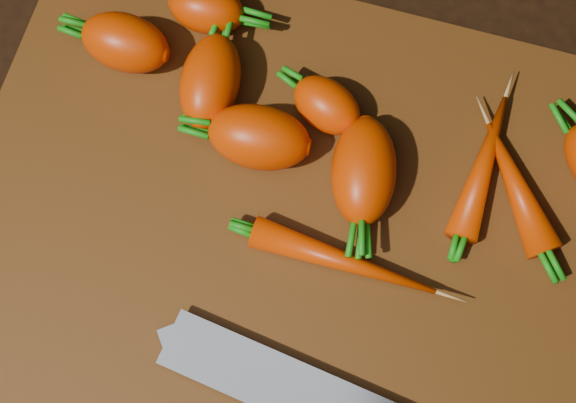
# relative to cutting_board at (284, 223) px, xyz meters

# --- Properties ---
(ground) EXTENTS (2.00, 2.00, 0.01)m
(ground) POSITION_rel_cutting_board_xyz_m (0.00, 0.00, -0.01)
(ground) COLOR black
(cutting_board) EXTENTS (0.50, 0.40, 0.01)m
(cutting_board) POSITION_rel_cutting_board_xyz_m (0.00, 0.00, 0.00)
(cutting_board) COLOR brown
(cutting_board) RESTS_ON ground
(carrot_1) EXTENTS (0.07, 0.06, 0.04)m
(carrot_1) POSITION_rel_cutting_board_xyz_m (0.01, 0.09, 0.03)
(carrot_1) COLOR #D53601
(carrot_1) RESTS_ON cutting_board
(carrot_2) EXTENTS (0.06, 0.09, 0.05)m
(carrot_2) POSITION_rel_cutting_board_xyz_m (0.05, 0.05, 0.03)
(carrot_2) COLOR #D53601
(carrot_2) RESTS_ON cutting_board
(carrot_3) EXTENTS (0.05, 0.08, 0.05)m
(carrot_3) POSITION_rel_cutting_board_xyz_m (-0.08, 0.09, 0.03)
(carrot_3) COLOR #D53601
(carrot_3) RESTS_ON cutting_board
(carrot_4) EXTENTS (0.08, 0.05, 0.05)m
(carrot_4) POSITION_rel_cutting_board_xyz_m (-0.03, 0.05, 0.03)
(carrot_4) COLOR #D53601
(carrot_4) RESTS_ON cutting_board
(carrot_5) EXTENTS (0.06, 0.04, 0.04)m
(carrot_5) POSITION_rel_cutting_board_xyz_m (-0.11, 0.15, 0.03)
(carrot_5) COLOR #D53601
(carrot_5) RESTS_ON cutting_board
(carrot_7) EXTENTS (0.03, 0.12, 0.03)m
(carrot_7) POSITION_rel_cutting_board_xyz_m (0.14, 0.08, 0.02)
(carrot_7) COLOR #D53601
(carrot_7) RESTS_ON cutting_board
(carrot_8) EXTENTS (0.14, 0.03, 0.02)m
(carrot_8) POSITION_rel_cutting_board_xyz_m (0.05, -0.02, 0.02)
(carrot_8) COLOR #D53601
(carrot_8) RESTS_ON cutting_board
(carrot_9) EXTENTS (0.08, 0.10, 0.03)m
(carrot_9) POSITION_rel_cutting_board_xyz_m (0.16, 0.07, 0.02)
(carrot_9) COLOR #D53601
(carrot_9) RESTS_ON cutting_board
(carrot_10) EXTENTS (0.07, 0.05, 0.05)m
(carrot_10) POSITION_rel_cutting_board_xyz_m (-0.16, 0.10, 0.03)
(carrot_10) COLOR #D53601
(carrot_10) RESTS_ON cutting_board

